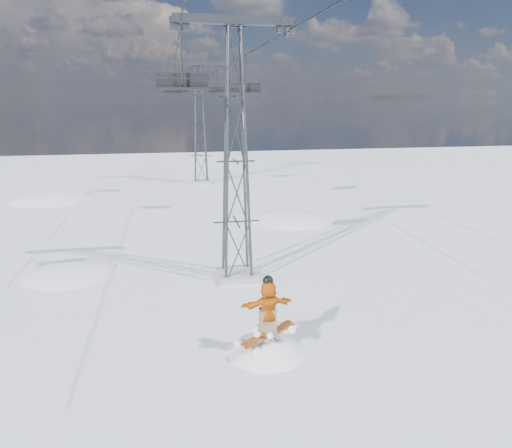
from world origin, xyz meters
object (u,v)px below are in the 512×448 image
object	(u,v)px
snowboarder_jump	(266,393)
lift_chair_near	(183,83)
lift_tower_near	(236,162)
lift_tower_far	(200,127)

from	to	relation	value
snowboarder_jump	lift_chair_near	xyz separation A→B (m)	(-2.24, 5.74, 10.39)
lift_tower_near	lift_chair_near	distance (m)	4.06
lift_tower_near	lift_tower_far	size ratio (longest dim) A/B	1.00
snowboarder_jump	lift_chair_near	world-z (taller)	lift_chair_near
lift_tower_near	snowboarder_jump	size ratio (longest dim) A/B	1.69
snowboarder_jump	lift_chair_near	distance (m)	12.08
lift_tower_near	lift_tower_far	bearing A→B (deg)	90.00
snowboarder_jump	lift_chair_near	size ratio (longest dim) A/B	2.62
lift_tower_far	snowboarder_jump	xyz separation A→B (m)	(0.04, -31.59, -7.08)
lift_tower_far	lift_chair_near	bearing A→B (deg)	-94.86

